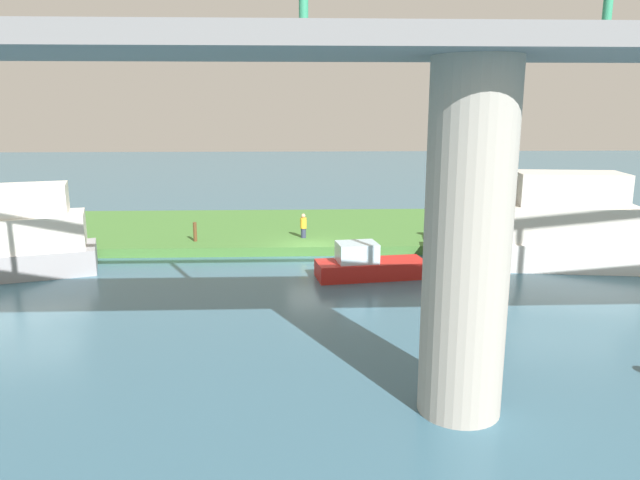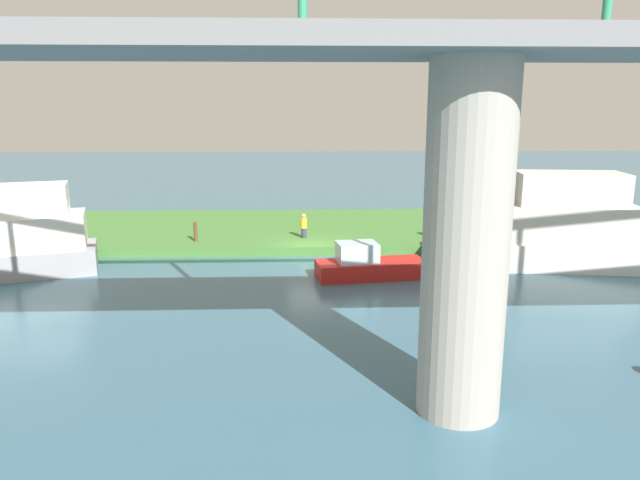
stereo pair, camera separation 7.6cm
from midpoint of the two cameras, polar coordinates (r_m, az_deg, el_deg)
The scene contains 8 objects.
ground_plane at distance 31.29m, azimuth -0.95°, elevation -1.59°, with size 160.00×160.00×0.00m, color #386075.
grassy_bank at distance 37.08m, azimuth -1.17°, elevation 1.05°, with size 80.00×12.00×0.50m, color #427533.
bridge_pylon at distance 14.79m, azimuth 13.93°, elevation -0.41°, with size 2.11×2.11×8.84m, color #9E998E.
bridge_span at distance 14.55m, azimuth 14.98°, elevation 18.86°, with size 55.39×4.30×3.25m.
person_on_bank at distance 33.35m, azimuth -1.69°, elevation 1.41°, with size 0.47×0.47×1.39m.
mooring_post at distance 33.21m, azimuth -12.09°, elevation 0.78°, with size 0.20×0.20×1.06m, color brown.
houseboat_blue at distance 31.15m, azimuth 20.90°, elevation 1.09°, with size 10.38×4.69×5.12m.
motorboat_red at distance 27.34m, azimuth 4.54°, elevation -2.42°, with size 5.24×2.49×1.68m.
Camera 1 is at (0.73, 30.33, 7.64)m, focal length 32.99 mm.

